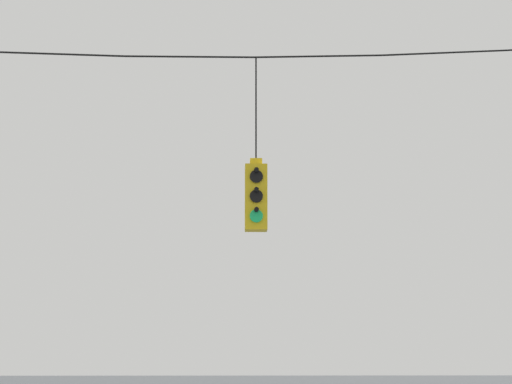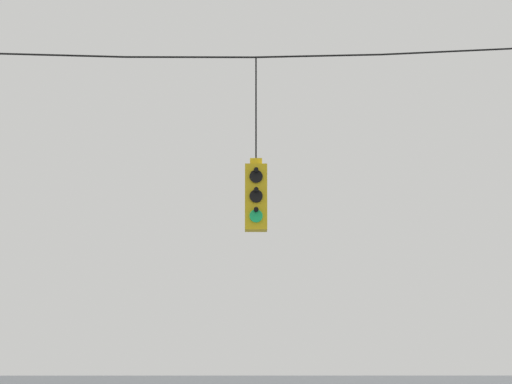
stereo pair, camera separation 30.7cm
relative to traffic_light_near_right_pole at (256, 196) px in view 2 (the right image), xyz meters
name	(u,v)px [view 2 (the right image)]	position (x,y,z in m)	size (l,w,h in m)	color
span_wire	(190,51)	(-1.04, 0.01, 2.32)	(14.13, 0.03, 0.33)	black
traffic_light_near_right_pole	(256,196)	(0.00, 0.00, 0.00)	(0.34, 0.46, 2.75)	yellow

